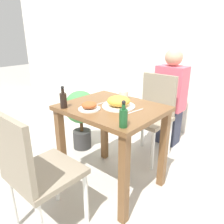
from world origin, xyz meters
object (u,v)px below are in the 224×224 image
at_px(person_figure, 170,99).
at_px(chair_far, 152,112).
at_px(condiment_bottle, 123,117).
at_px(drink_cup, 124,95).
at_px(potted_plant_left, 81,113).
at_px(sauce_bottle, 63,99).
at_px(chair_near, 34,169).
at_px(food_plate, 119,102).
at_px(side_plate, 89,106).

bearing_deg(person_figure, chair_far, -90.44).
bearing_deg(condiment_bottle, drink_cup, 127.88).
bearing_deg(potted_plant_left, drink_cup, -3.31).
height_order(chair_far, sauce_bottle, sauce_bottle).
bearing_deg(potted_plant_left, sauce_bottle, -51.20).
height_order(chair_near, condiment_bottle, condiment_bottle).
relative_size(chair_far, condiment_bottle, 5.03).
distance_m(drink_cup, sauce_bottle, 0.56).
relative_size(food_plate, potted_plant_left, 0.38).
bearing_deg(chair_near, food_plate, -95.49).
height_order(condiment_bottle, potted_plant_left, condiment_bottle).
relative_size(drink_cup, condiment_bottle, 0.46).
relative_size(food_plate, condiment_bottle, 1.49).
distance_m(food_plate, condiment_bottle, 0.40).
bearing_deg(chair_near, potted_plant_left, -55.12).
height_order(chair_far, food_plate, chair_far).
bearing_deg(sauce_bottle, chair_far, 74.98).
relative_size(food_plate, person_figure, 0.23).
relative_size(side_plate, potted_plant_left, 0.24).
xyz_separation_m(chair_near, person_figure, (0.01, 1.81, 0.06)).
bearing_deg(food_plate, chair_near, -95.49).
bearing_deg(chair_far, condiment_bottle, -70.44).
bearing_deg(potted_plant_left, side_plate, -35.37).
height_order(drink_cup, potted_plant_left, drink_cup).
bearing_deg(person_figure, condiment_bottle, -75.99).
xyz_separation_m(sauce_bottle, person_figure, (0.26, 1.36, -0.25)).
relative_size(chair_far, drink_cup, 10.90).
bearing_deg(chair_far, chair_near, -90.33).
bearing_deg(drink_cup, side_plate, -92.88).
distance_m(food_plate, person_figure, 1.08).
height_order(side_plate, condiment_bottle, condiment_bottle).
bearing_deg(chair_far, food_plate, -84.50).
height_order(potted_plant_left, person_figure, person_figure).
xyz_separation_m(food_plate, person_figure, (-0.06, 1.06, -0.22)).
relative_size(chair_near, chair_far, 1.00).
bearing_deg(sauce_bottle, condiment_bottle, 1.50).
xyz_separation_m(drink_cup, condiment_bottle, (0.39, -0.50, 0.03)).
xyz_separation_m(side_plate, sauce_bottle, (-0.19, -0.10, 0.04)).
xyz_separation_m(side_plate, condiment_bottle, (0.41, -0.09, 0.04)).
bearing_deg(condiment_bottle, person_figure, 104.01).
relative_size(sauce_bottle, condiment_bottle, 1.00).
relative_size(side_plate, sauce_bottle, 0.96).
bearing_deg(condiment_bottle, sauce_bottle, -178.50).
distance_m(food_plate, side_plate, 0.24).
xyz_separation_m(chair_near, side_plate, (-0.06, 0.55, 0.27)).
height_order(side_plate, potted_plant_left, side_plate).
height_order(chair_near, side_plate, chair_near).
xyz_separation_m(potted_plant_left, person_figure, (0.71, 0.81, 0.13)).
bearing_deg(food_plate, sauce_bottle, -136.89).
bearing_deg(chair_far, potted_plant_left, -149.40).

